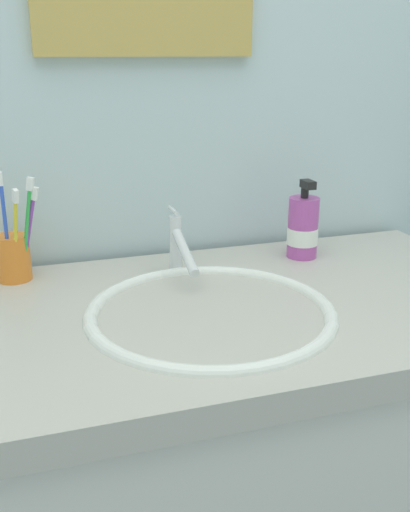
{
  "coord_description": "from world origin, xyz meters",
  "views": [
    {
      "loc": [
        -0.27,
        -0.89,
        1.29
      ],
      "look_at": [
        0.02,
        -0.0,
        0.98
      ],
      "focal_mm": 41.95,
      "sensor_mm": 36.0,
      "label": 1
    }
  ],
  "objects_px": {
    "toothbrush_cup": "(13,258)",
    "toothbrush_green": "(27,223)",
    "toothbrush_blue": "(5,220)",
    "faucet": "(179,245)",
    "toothbrush_yellow": "(16,230)",
    "toothbrush_purple": "(29,227)",
    "soap_dispenser": "(303,228)"
  },
  "relations": [
    {
      "from": "toothbrush_cup",
      "to": "soap_dispenser",
      "type": "height_order",
      "value": "soap_dispenser"
    },
    {
      "from": "toothbrush_purple",
      "to": "toothbrush_blue",
      "type": "bearing_deg",
      "value": -175.79
    },
    {
      "from": "toothbrush_green",
      "to": "toothbrush_cup",
      "type": "bearing_deg",
      "value": 146.42
    },
    {
      "from": "faucet",
      "to": "toothbrush_green",
      "type": "bearing_deg",
      "value": 169.75
    },
    {
      "from": "toothbrush_yellow",
      "to": "soap_dispenser",
      "type": "relative_size",
      "value": 1.09
    },
    {
      "from": "faucet",
      "to": "toothbrush_blue",
      "type": "relative_size",
      "value": 0.83
    },
    {
      "from": "faucet",
      "to": "toothbrush_green",
      "type": "height_order",
      "value": "toothbrush_green"
    },
    {
      "from": "toothbrush_blue",
      "to": "toothbrush_green",
      "type": "bearing_deg",
      "value": -2.43
    },
    {
      "from": "toothbrush_yellow",
      "to": "toothbrush_green",
      "type": "xyz_separation_m",
      "value": [
        0.02,
        0.01,
        0.01
      ]
    },
    {
      "from": "toothbrush_green",
      "to": "toothbrush_purple",
      "type": "height_order",
      "value": "toothbrush_green"
    },
    {
      "from": "toothbrush_cup",
      "to": "soap_dispenser",
      "type": "distance_m",
      "value": 0.58
    },
    {
      "from": "toothbrush_green",
      "to": "toothbrush_blue",
      "type": "xyz_separation_m",
      "value": [
        -0.04,
        0.0,
        0.01
      ]
    },
    {
      "from": "toothbrush_yellow",
      "to": "faucet",
      "type": "bearing_deg",
      "value": -7.16
    },
    {
      "from": "toothbrush_green",
      "to": "toothbrush_blue",
      "type": "height_order",
      "value": "toothbrush_blue"
    },
    {
      "from": "soap_dispenser",
      "to": "toothbrush_blue",
      "type": "bearing_deg",
      "value": 177.45
    },
    {
      "from": "faucet",
      "to": "toothbrush_purple",
      "type": "height_order",
      "value": "toothbrush_purple"
    },
    {
      "from": "faucet",
      "to": "toothbrush_green",
      "type": "relative_size",
      "value": 0.88
    },
    {
      "from": "faucet",
      "to": "toothbrush_cup",
      "type": "distance_m",
      "value": 0.31
    },
    {
      "from": "faucet",
      "to": "toothbrush_blue",
      "type": "height_order",
      "value": "toothbrush_blue"
    },
    {
      "from": "toothbrush_cup",
      "to": "toothbrush_green",
      "type": "bearing_deg",
      "value": -33.58
    },
    {
      "from": "faucet",
      "to": "toothbrush_cup",
      "type": "xyz_separation_m",
      "value": [
        -0.3,
        0.07,
        -0.02
      ]
    },
    {
      "from": "toothbrush_blue",
      "to": "soap_dispenser",
      "type": "bearing_deg",
      "value": -2.55
    },
    {
      "from": "toothbrush_green",
      "to": "toothbrush_blue",
      "type": "relative_size",
      "value": 0.94
    },
    {
      "from": "faucet",
      "to": "toothbrush_yellow",
      "type": "distance_m",
      "value": 0.3
    },
    {
      "from": "toothbrush_green",
      "to": "toothbrush_purple",
      "type": "distance_m",
      "value": 0.01
    },
    {
      "from": "toothbrush_cup",
      "to": "faucet",
      "type": "bearing_deg",
      "value": -13.0
    },
    {
      "from": "toothbrush_cup",
      "to": "toothbrush_yellow",
      "type": "relative_size",
      "value": 0.48
    },
    {
      "from": "toothbrush_yellow",
      "to": "soap_dispenser",
      "type": "distance_m",
      "value": 0.57
    },
    {
      "from": "toothbrush_purple",
      "to": "soap_dispenser",
      "type": "height_order",
      "value": "toothbrush_purple"
    },
    {
      "from": "toothbrush_yellow",
      "to": "toothbrush_purple",
      "type": "xyz_separation_m",
      "value": [
        0.02,
        0.02,
        -0.0
      ]
    },
    {
      "from": "toothbrush_green",
      "to": "soap_dispenser",
      "type": "bearing_deg",
      "value": -2.56
    },
    {
      "from": "toothbrush_yellow",
      "to": "toothbrush_blue",
      "type": "bearing_deg",
      "value": 139.75
    }
  ]
}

